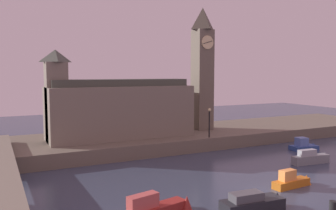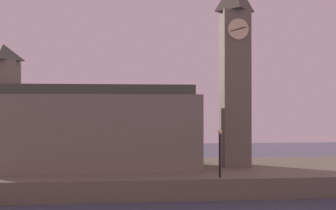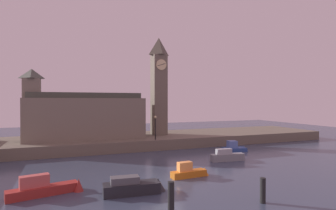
{
  "view_description": "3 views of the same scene",
  "coord_description": "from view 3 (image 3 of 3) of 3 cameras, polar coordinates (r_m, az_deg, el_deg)",
  "views": [
    {
      "loc": [
        -18.56,
        -19.28,
        8.95
      ],
      "look_at": [
        -0.07,
        17.68,
        5.18
      ],
      "focal_mm": 37.68,
      "sensor_mm": 36.0,
      "label": 1
    },
    {
      "loc": [
        -2.68,
        -14.27,
        6.41
      ],
      "look_at": [
        0.21,
        16.09,
        6.61
      ],
      "focal_mm": 44.66,
      "sensor_mm": 36.0,
      "label": 2
    },
    {
      "loc": [
        -8.74,
        -22.06,
        7.0
      ],
      "look_at": [
        5.51,
        14.21,
        6.44
      ],
      "focal_mm": 29.18,
      "sensor_mm": 36.0,
      "label": 3
    }
  ],
  "objects": [
    {
      "name": "boat_barge_dark",
      "position": [
        21.73,
        -6.6,
        -16.53
      ],
      "size": [
        4.94,
        1.75,
        1.43
      ],
      "color": "#232328",
      "rests_on": "ground"
    },
    {
      "name": "boat_cruiser_grey",
      "position": [
        33.3,
        12.62,
        -10.38
      ],
      "size": [
        4.5,
        1.31,
        1.5
      ],
      "color": "gray",
      "rests_on": "ground"
    },
    {
      "name": "clock_tower",
      "position": [
        44.98,
        -1.91,
        4.25
      ],
      "size": [
        2.48,
        2.51,
        15.88
      ],
      "color": "#6B6051",
      "rests_on": "far_embankment"
    },
    {
      "name": "parliament_hall",
      "position": [
        41.71,
        -17.47,
        -2.17
      ],
      "size": [
        16.65,
        5.33,
        9.91
      ],
      "color": "slate",
      "rests_on": "far_embankment"
    },
    {
      "name": "far_embankment",
      "position": [
        43.41,
        -9.68,
        -7.47
      ],
      "size": [
        70.0,
        12.0,
        1.5
      ],
      "primitive_type": "cube",
      "color": "#6B6051",
      "rests_on": "ground"
    },
    {
      "name": "boat_tour_blue",
      "position": [
        39.72,
        14.12,
        -8.7
      ],
      "size": [
        4.01,
        1.97,
        1.59
      ],
      "color": "#2D4C93",
      "rests_on": "ground"
    },
    {
      "name": "mooring_post_left",
      "position": [
        17.27,
        0.63,
        -19.19
      ],
      "size": [
        0.4,
        0.4,
        2.19
      ],
      "primitive_type": "cylinder",
      "color": "black",
      "rests_on": "ground"
    },
    {
      "name": "ground_plane",
      "position": [
        24.74,
        0.17,
        -15.62
      ],
      "size": [
        120.0,
        120.0,
        0.0
      ],
      "primitive_type": "plane",
      "color": "#384256"
    },
    {
      "name": "streetlamp",
      "position": [
        38.9,
        -2.65,
        -4.11
      ],
      "size": [
        0.36,
        0.36,
        3.4
      ],
      "color": "black",
      "rests_on": "far_embankment"
    },
    {
      "name": "boat_dinghy_red",
      "position": [
        23.09,
        -23.73,
        -15.57
      ],
      "size": [
        5.58,
        2.09,
        1.81
      ],
      "color": "maroon",
      "rests_on": "ground"
    },
    {
      "name": "boat_patrol_orange",
      "position": [
        26.03,
        4.79,
        -13.73
      ],
      "size": [
        3.83,
        1.15,
        1.52
      ],
      "color": "orange",
      "rests_on": "ground"
    },
    {
      "name": "mooring_post_right",
      "position": [
        20.67,
        19.19,
        -16.49
      ],
      "size": [
        0.39,
        0.39,
        1.73
      ],
      "primitive_type": "cylinder",
      "color": "black",
      "rests_on": "ground"
    }
  ]
}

